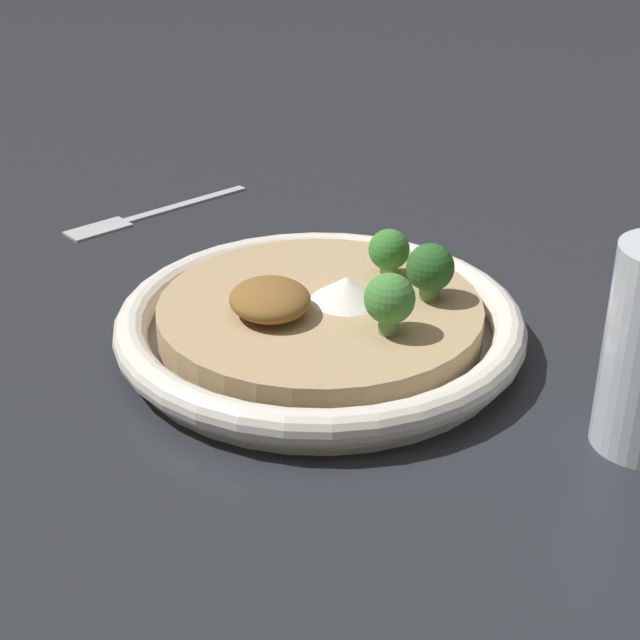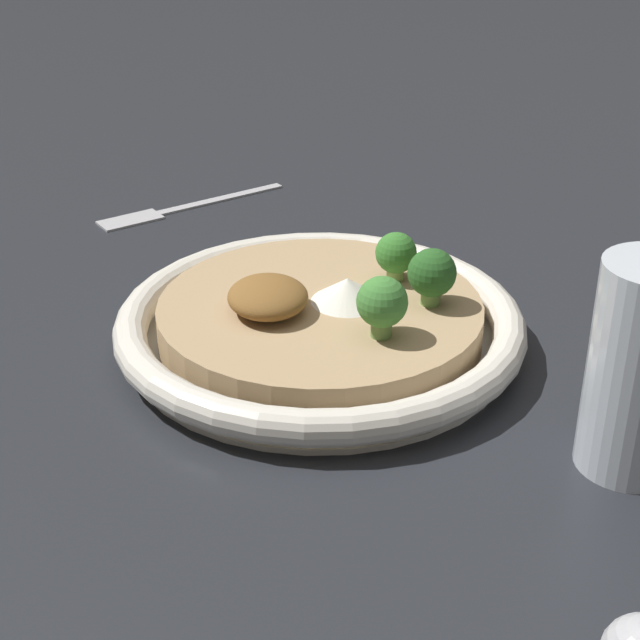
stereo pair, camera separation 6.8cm
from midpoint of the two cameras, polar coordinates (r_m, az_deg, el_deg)
name	(u,v)px [view 2 (the right image)]	position (r m, az deg, el deg)	size (l,w,h in m)	color
ground_plane	(320,347)	(0.69, 2.82, -1.64)	(6.00, 6.00, 0.00)	#23262B
risotto_bowl	(320,324)	(0.68, 2.85, -0.32)	(0.28, 0.28, 0.03)	silver
cheese_sprinkle	(348,291)	(0.67, 4.52, 1.61)	(0.05, 0.05, 0.02)	white
crispy_onion_garnish	(268,297)	(0.66, -0.10, 1.29)	(0.06, 0.05, 0.02)	brown
broccoli_right	(382,304)	(0.62, 6.75, 0.87)	(0.03, 0.03, 0.04)	#668E47
broccoli_back_right	(432,274)	(0.67, 9.43, 2.57)	(0.03, 0.03, 0.04)	#668E47
broccoli_back	(396,254)	(0.70, 7.22, 3.75)	(0.03, 0.03, 0.04)	#84A856
fork_utensil	(174,209)	(0.93, -6.40, 6.40)	(0.10, 0.18, 0.00)	#B7B7BC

